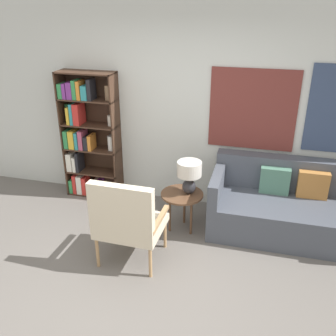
{
  "coord_description": "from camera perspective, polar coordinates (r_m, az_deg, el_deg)",
  "views": [
    {
      "loc": [
        1.02,
        -2.67,
        2.69
      ],
      "look_at": [
        0.03,
        1.11,
        0.9
      ],
      "focal_mm": 40.0,
      "sensor_mm": 36.0,
      "label": 1
    }
  ],
  "objects": [
    {
      "name": "side_table",
      "position": [
        4.59,
        2.15,
        -4.5
      ],
      "size": [
        0.52,
        0.52,
        0.51
      ],
      "color": "brown",
      "rests_on": "ground_plane"
    },
    {
      "name": "bookshelf",
      "position": [
        5.41,
        -12.4,
        4.52
      ],
      "size": [
        0.79,
        0.3,
        1.8
      ],
      "color": "#422B1E",
      "rests_on": "ground_plane"
    },
    {
      "name": "ground_plane",
      "position": [
        3.92,
        -4.76,
        -18.75
      ],
      "size": [
        14.0,
        14.0,
        0.0
      ],
      "primitive_type": "plane",
      "color": "#66605B"
    },
    {
      "name": "armchair",
      "position": [
        3.97,
        -6.34,
        -7.73
      ],
      "size": [
        0.7,
        0.63,
        1.03
      ],
      "color": "tan",
      "rests_on": "ground_plane"
    },
    {
      "name": "table_lamp",
      "position": [
        4.46,
        3.26,
        -0.77
      ],
      "size": [
        0.29,
        0.29,
        0.41
      ],
      "color": "#2D2D33",
      "rests_on": "side_table"
    },
    {
      "name": "wall_back",
      "position": [
        4.98,
        3.03,
        9.02
      ],
      "size": [
        6.4,
        0.08,
        2.7
      ],
      "color": "silver",
      "rests_on": "ground_plane"
    },
    {
      "name": "couch",
      "position": [
        4.87,
        18.21,
        -5.82
      ],
      "size": [
        1.94,
        0.91,
        0.87
      ],
      "color": "#474C56",
      "rests_on": "ground_plane"
    }
  ]
}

